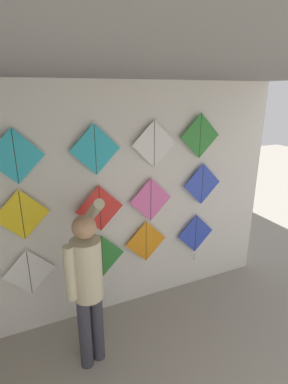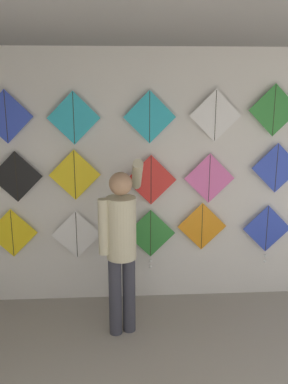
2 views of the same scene
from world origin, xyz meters
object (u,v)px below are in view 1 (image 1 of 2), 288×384
Objects in this scene: kite_8 at (151,200)px; kite_11 at (15,157)px; kite_6 at (22,215)px; kite_7 at (100,209)px; kite_13 at (154,144)px; kite_14 at (200,136)px; kite_9 at (202,184)px; kite_1 at (29,272)px; shopkeeper at (87,279)px; kite_3 at (146,241)px; kite_2 at (102,258)px; kite_12 at (95,150)px; kite_4 at (196,235)px.

kite_8 is 1.00× the size of kite_11.
kite_6 reaches higher than kite_7.
kite_13 is 1.00× the size of kite_14.
kite_1 is at bearing 180.00° from kite_9.
kite_6 is 1.00× the size of kite_9.
kite_3 is at bearing 18.04° from shopkeeper.
kite_11 is 1.00× the size of kite_13.
kite_8 is at bearing 0.06° from kite_2.
kite_11 is (-1.38, 0.00, 1.21)m from kite_3.
kite_9 reaches higher than kite_7.
shopkeeper is 3.18× the size of kite_11.
kite_12 reaches higher than kite_2.
kite_9 is at bearing 0.00° from kite_8.
kite_13 reaches higher than kite_4.
kite_2 is 1.33m from kite_4.
kite_6 is at bearing 0.00° from kite_1.
kite_4 is 0.73m from kite_9.
kite_11 is (-0.47, 0.65, 1.10)m from shopkeeper.
kite_3 is at bearing 0.00° from kite_1.
kite_14 is (1.31, 0.00, 1.38)m from kite_2.
kite_13 reaches higher than kite_2.
kite_3 reaches higher than kite_4.
kite_12 is at bearing 180.00° from kite_9.
kite_8 reaches higher than kite_7.
kite_2 is at bearing 45.50° from shopkeeper.
shopkeeper reaches higher than kite_1.
kite_1 is at bearing 180.00° from kite_12.
kite_8 is (0.97, 0.65, 0.43)m from shopkeeper.
kite_11 is at bearing 180.00° from kite_13.
kite_7 is (-1.33, 0.00, 0.61)m from kite_4.
kite_1 is 0.80× the size of kite_4.
kite_2 is at bearing -0.05° from kite_1.
kite_3 is at bearing 180.00° from kite_14.
kite_3 is 1.00× the size of kite_9.
kite_1 is at bearing 180.00° from kite_7.
kite_3 is 0.56m from kite_8.
kite_8 reaches higher than kite_2.
kite_12 reaches higher than kite_6.
kite_3 reaches higher than kite_1.
kite_3 is 0.75m from kite_4.
kite_1 is at bearing 180.00° from kite_14.
kite_8 is at bearing 180.00° from kite_14.
kite_6 is at bearing 109.22° from shopkeeper.
kite_4 is 1.35m from kite_14.
kite_6 is (-1.40, 0.00, 0.61)m from kite_3.
kite_8 is at bearing 0.00° from kite_1.
kite_7 is at bearing 180.00° from kite_14.
kite_6 is 1.00× the size of kite_12.
kite_9 is at bearing 0.00° from kite_1.
kite_4 is (1.33, 0.00, 0.03)m from kite_2.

